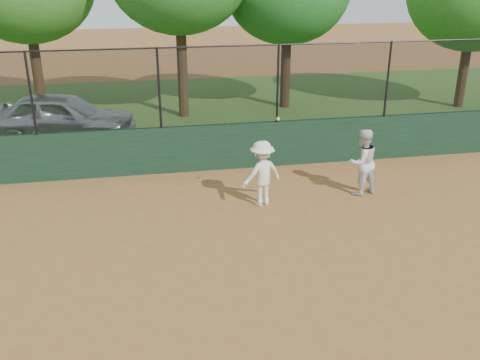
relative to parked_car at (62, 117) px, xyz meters
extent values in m
plane|color=#915D2E|center=(3.34, -9.25, -0.74)|extent=(80.00, 80.00, 0.00)
cube|color=#173420|center=(3.34, -3.25, -0.14)|extent=(26.00, 0.20, 1.20)
cube|color=#2B5119|center=(3.34, 2.75, -0.74)|extent=(36.00, 12.00, 0.01)
imported|color=#A2A7AC|center=(0.00, 0.00, 0.00)|extent=(4.63, 2.66, 1.48)
imported|color=silver|center=(7.31, -5.50, 0.04)|extent=(0.90, 0.79, 1.57)
imported|color=beige|center=(4.89, -5.66, 0.00)|extent=(1.10, 0.85, 1.49)
sphere|color=gold|center=(5.14, -6.00, 1.33)|extent=(0.08, 0.08, 0.08)
cube|color=black|center=(3.34, -3.25, 1.46)|extent=(26.00, 0.02, 2.00)
cylinder|color=black|center=(3.34, -3.25, 2.44)|extent=(26.00, 0.04, 0.04)
cylinder|color=black|center=(-0.16, -3.25, 1.46)|extent=(0.06, 0.06, 2.00)
cylinder|color=black|center=(2.84, -3.25, 1.46)|extent=(0.06, 0.06, 2.00)
cylinder|color=black|center=(5.84, -3.25, 1.46)|extent=(0.06, 0.06, 2.00)
cylinder|color=black|center=(8.84, -3.25, 1.46)|extent=(0.06, 0.06, 2.00)
cylinder|color=#482F19|center=(-1.15, 3.60, 0.59)|extent=(0.36, 0.36, 2.66)
cylinder|color=#462F19|center=(3.87, 2.21, 0.76)|extent=(0.36, 0.36, 3.01)
cylinder|color=#3A2513|center=(7.73, 2.82, 0.51)|extent=(0.36, 0.36, 2.50)
cylinder|color=#412A17|center=(14.21, 1.60, 0.40)|extent=(0.36, 0.36, 2.28)
camera|label=1|loc=(2.37, -16.36, 4.31)|focal=40.00mm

